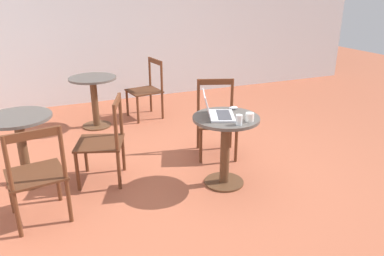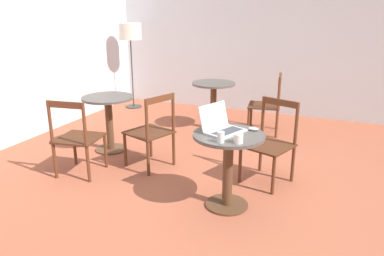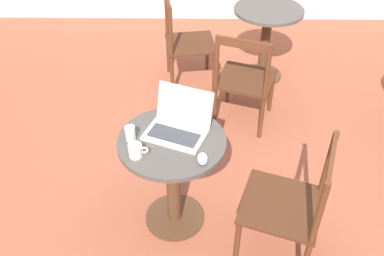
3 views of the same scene
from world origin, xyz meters
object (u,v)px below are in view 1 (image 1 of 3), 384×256
at_px(chair_far_left, 36,175).
at_px(mouse, 233,108).
at_px(chair_mid_front, 147,89).
at_px(cafe_table_mid, 94,92).
at_px(cafe_table_far, 20,136).
at_px(cafe_table_near, 225,137).
at_px(mug, 250,117).
at_px(laptop, 217,112).
at_px(drinking_glass, 239,120).
at_px(chair_near_right, 216,119).
at_px(chair_far_front, 104,141).

xyz_separation_m(chair_far_left, mouse, (0.15, -1.95, 0.31)).
bearing_deg(chair_mid_front, cafe_table_mid, 98.71).
xyz_separation_m(cafe_table_mid, cafe_table_far, (-1.41, 0.95, 0.00)).
bearing_deg(chair_far_left, chair_mid_front, -35.35).
bearing_deg(cafe_table_far, chair_far_left, -171.50).
distance_m(cafe_table_near, mug, 0.36).
distance_m(chair_far_left, laptop, 1.72).
xyz_separation_m(cafe_table_mid, chair_far_left, (-2.19, 0.83, -0.07)).
bearing_deg(cafe_table_near, drinking_glass, -179.24).
relative_size(chair_near_right, laptop, 2.01).
bearing_deg(mouse, chair_far_front, 74.14).
height_order(cafe_table_near, cafe_table_mid, same).
bearing_deg(cafe_table_far, cafe_table_near, -113.47).
xyz_separation_m(chair_near_right, chair_far_front, (-0.16, 1.36, 0.00)).
relative_size(chair_far_left, mouse, 8.93).
xyz_separation_m(chair_far_left, drinking_glass, (-0.28, -1.77, 0.34)).
bearing_deg(chair_far_left, cafe_table_near, -91.13).
bearing_deg(chair_far_left, chair_far_front, -52.25).
bearing_deg(cafe_table_mid, drinking_glass, -159.12).
bearing_deg(cafe_table_far, drinking_glass, -119.36).
relative_size(chair_near_right, chair_far_front, 1.00).
relative_size(cafe_table_far, mouse, 7.31).
bearing_deg(mug, chair_far_front, 59.27).
xyz_separation_m(cafe_table_near, cafe_table_far, (0.82, 1.89, 0.00)).
xyz_separation_m(cafe_table_near, mug, (-0.20, -0.14, 0.26)).
bearing_deg(cafe_table_far, chair_mid_front, -48.96).
xyz_separation_m(cafe_table_near, laptop, (0.04, 0.08, 0.27)).
distance_m(cafe_table_far, chair_far_front, 0.83).
distance_m(cafe_table_far, chair_far_left, 0.80).
distance_m(cafe_table_mid, cafe_table_far, 1.70).
xyz_separation_m(cafe_table_mid, mug, (-2.42, -1.08, 0.26)).
xyz_separation_m(chair_far_front, mug, (-0.74, -1.25, 0.33)).
distance_m(chair_mid_front, chair_far_left, 2.84).
height_order(cafe_table_near, drinking_glass, drinking_glass).
distance_m(cafe_table_far, laptop, 1.99).
bearing_deg(drinking_glass, mouse, -22.31).
bearing_deg(chair_far_front, mug, -120.73).
bearing_deg(laptop, cafe_table_near, -114.24).
bearing_deg(chair_far_front, cafe_table_far, 70.85).
relative_size(cafe_table_far, laptop, 1.65).
distance_m(chair_near_right, chair_far_left, 2.13).
relative_size(cafe_table_mid, chair_near_right, 0.82).
height_order(cafe_table_far, chair_near_right, chair_near_right).
bearing_deg(cafe_table_mid, laptop, -158.63).
bearing_deg(laptop, chair_far_left, 90.08).
xyz_separation_m(cafe_table_far, laptop, (-0.78, -1.81, 0.27)).
xyz_separation_m(chair_near_right, laptop, (-0.67, 0.33, 0.34)).
relative_size(cafe_table_near, laptop, 1.65).
bearing_deg(mouse, cafe_table_mid, 28.68).
bearing_deg(cafe_table_mid, chair_far_front, 174.32).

